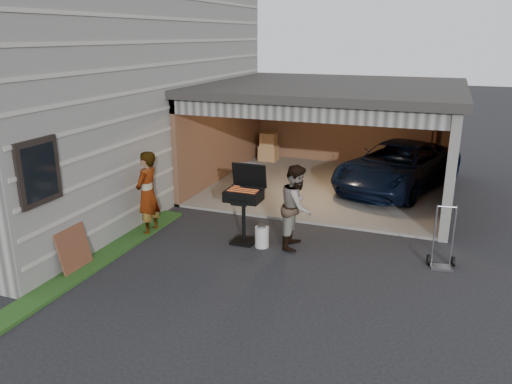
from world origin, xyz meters
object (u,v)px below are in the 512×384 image
woman (147,193)px  hand_truck (442,255)px  bbq_grill (244,198)px  propane_tank (262,237)px  minivan (398,168)px  man (297,206)px  plywood_panel (74,250)px

woman → hand_truck: size_ratio=1.53×
bbq_grill → woman: bearing=-171.9°
propane_tank → woman: bearing=-175.8°
hand_truck → propane_tank: bearing=175.4°
minivan → man: man is taller
propane_tank → plywood_panel: bearing=-142.0°
woman → propane_tank: bearing=92.8°
minivan → hand_truck: size_ratio=3.83×
minivan → plywood_panel: bearing=-105.6°
bbq_grill → propane_tank: bbq_grill is taller
man → woman: bearing=94.1°
woman → propane_tank: 2.64m
woman → man: woman is taller
man → propane_tank: 0.95m
man → minivan: bearing=-22.4°
man → hand_truck: 2.88m
woman → man: (3.17, 0.47, -0.06)m
minivan → bbq_grill: bearing=-98.9°
bbq_grill → plywood_panel: (-2.41, -2.33, -0.56)m
bbq_grill → hand_truck: 3.95m
minivan → propane_tank: (-2.16, -4.97, -0.42)m
plywood_panel → hand_truck: 6.78m
minivan → hand_truck: minivan is taller
bbq_grill → propane_tank: 0.87m
minivan → bbq_grill: (-2.59, -4.86, 0.33)m
propane_tank → plywood_panel: size_ratio=0.52×
man → bbq_grill: (-1.06, -0.17, 0.11)m
minivan → hand_truck: 4.84m
minivan → plywood_panel: size_ratio=5.52×
minivan → man: bearing=-88.8°
propane_tank → plywood_panel: plywood_panel is taller
man → plywood_panel: (-3.47, -2.50, -0.45)m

